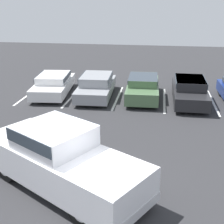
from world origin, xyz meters
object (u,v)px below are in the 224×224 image
parked_sedan_a (54,83)px  parked_sedan_c (143,87)px  parked_sedan_b (96,85)px  parked_sedan_d (190,90)px  pickup_truck (62,159)px

parked_sedan_a → parked_sedan_c: size_ratio=1.05×
parked_sedan_b → parked_sedan_d: bearing=85.6°
pickup_truck → parked_sedan_c: size_ratio=1.33×
pickup_truck → parked_sedan_a: size_ratio=1.27×
parked_sedan_a → parked_sedan_b: 2.59m
pickup_truck → parked_sedan_a: bearing=141.2°
parked_sedan_b → pickup_truck: bearing=3.0°
pickup_truck → parked_sedan_d: bearing=94.9°
parked_sedan_c → parked_sedan_d: parked_sedan_d is taller
parked_sedan_b → parked_sedan_d: 5.19m
parked_sedan_a → parked_sedan_b: (2.59, -0.15, 0.05)m
parked_sedan_b → parked_sedan_c: bearing=90.5°
pickup_truck → parked_sedan_b: size_ratio=1.30×
parked_sedan_a → parked_sedan_b: parked_sedan_b is taller
parked_sedan_a → parked_sedan_c: bearing=84.1°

